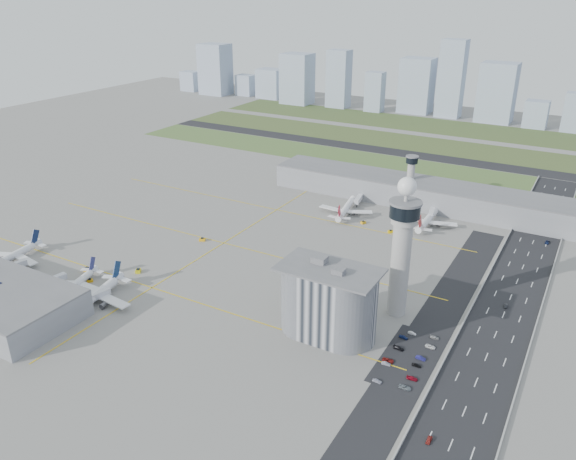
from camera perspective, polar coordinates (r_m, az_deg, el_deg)
The scene contains 62 objects.
ground at distance 283.15m, azimuth -3.53°, elevation -5.25°, with size 1000.00×1000.00×0.00m, color gray.
grass_strip_0 at distance 479.02m, azimuth 9.31°, elevation 6.77°, with size 480.00×50.00×0.08m, color #496B32.
grass_strip_1 at distance 547.49m, azimuth 12.18°, elevation 8.67°, with size 480.00×60.00×0.08m, color #435428.
grass_strip_2 at distance 622.19m, azimuth 14.56°, elevation 10.22°, with size 480.00×70.00×0.08m, color #3D5327.
runway at distance 512.56m, azimuth 10.82°, elevation 7.78°, with size 480.00×22.00×0.10m, color black.
highway at distance 248.33m, azimuth 19.79°, elevation -11.33°, with size 28.00×500.00×0.10m, color black.
barrier_left at distance 249.71m, azimuth 16.64°, elevation -10.50°, with size 0.60×500.00×1.20m, color #9E9E99.
barrier_right at distance 247.13m, azimuth 23.03°, elevation -11.93°, with size 0.60×500.00×1.20m, color #9E9E99.
landside_road at distance 243.76m, azimuth 13.49°, elevation -11.19°, with size 18.00×260.00×0.08m, color black.
parking_lot at distance 234.62m, azimuth 12.12°, elevation -12.57°, with size 20.00×44.00×0.10m, color black.
taxiway_line_h_0 at distance 285.20m, azimuth -13.65°, elevation -5.72°, with size 260.00×0.60×0.01m, color yellow.
taxiway_line_h_1 at distance 325.69m, azimuth -6.56°, elevation -1.32°, with size 260.00×0.60×0.01m, color yellow.
taxiway_line_h_2 at distance 371.49m, azimuth -1.14°, elevation 2.06°, with size 260.00×0.60×0.01m, color yellow.
taxiway_line_v at distance 325.69m, azimuth -6.56°, elevation -1.32°, with size 0.60×260.00×0.01m, color yellow.
control_tower at distance 245.99m, azimuth 11.51°, elevation -1.25°, with size 14.00×14.00×64.50m.
secondary_tower at distance 390.32m, azimuth 12.36°, elevation 5.52°, with size 8.60×8.60×31.90m.
admin_building at distance 236.65m, azimuth 4.11°, elevation -7.26°, with size 42.00×24.00×33.50m.
terminal_pier at distance 389.30m, azimuth 13.52°, elevation 3.66°, with size 210.00×32.00×15.80m.
airplane_near_a at distance 333.15m, azimuth -26.45°, elevation -2.11°, with size 41.82×35.55×11.71m, color white, non-canonical shape.
airplane_near_b at distance 291.17m, azimuth -20.98°, elevation -4.91°, with size 36.92×31.38×10.34m, color white, non-canonical shape.
airplane_near_c at distance 275.53m, azimuth -19.33°, elevation -6.04°, with size 45.53×38.70×12.75m, color white, non-canonical shape.
airplane_far_a at distance 365.95m, azimuth 5.93°, elevation 2.57°, with size 41.60×35.36×11.65m, color white, non-canonical shape.
airplane_far_b at distance 358.00m, azimuth 14.11°, elevation 1.51°, with size 43.18×36.70×12.09m, color white, non-canonical shape.
jet_bridge_near_0 at distance 319.24m, azimuth -27.24°, elevation -3.96°, with size 14.00×3.00×5.70m, color silver, non-canonical shape.
jet_bridge_near_1 at distance 296.24m, azimuth -23.95°, elevation -5.43°, with size 14.00×3.00×5.70m, color silver, non-canonical shape.
jet_bridge_near_2 at distance 274.60m, azimuth -20.11°, elevation -7.11°, with size 14.00×3.00×5.70m, color silver, non-canonical shape.
jet_bridge_far_0 at distance 388.19m, azimuth 7.40°, elevation 3.29°, with size 14.00×3.00×5.70m, color silver, non-canonical shape.
jet_bridge_far_1 at distance 373.63m, azimuth 14.47°, elevation 1.89°, with size 14.00×3.00×5.70m, color silver, non-canonical shape.
tug_0 at distance 310.75m, azimuth -19.73°, elevation -3.73°, with size 2.41×3.50×2.03m, color #F2AB17, non-canonical shape.
tug_1 at distance 299.03m, azimuth -19.49°, elevation -4.84°, with size 2.02×2.94×1.71m, color orange, non-canonical shape.
tug_2 at distance 301.07m, azimuth -14.98°, elevation -4.00°, with size 2.46×3.58×2.08m, color yellow, non-canonical shape.
tug_3 at distance 329.72m, azimuth -8.70°, elevation -0.93°, with size 2.36×3.43×1.99m, color #EFA90F, non-canonical shape.
tug_4 at distance 352.69m, azimuth 7.66°, elevation 0.79°, with size 2.16×3.14×1.82m, color #EDA813, non-canonical shape.
tug_5 at distance 342.41m, azimuth 10.38°, elevation -0.12°, with size 2.02×2.94×1.71m, color #EDBB00, non-canonical shape.
car_lot_0 at distance 219.97m, azimuth 9.03°, elevation -14.90°, with size 1.48×3.68×1.25m, color #AEB1C2.
car_lot_1 at distance 228.96m, azimuth 9.92°, elevation -13.23°, with size 1.24×3.57×1.18m, color #9293A1.
car_lot_2 at distance 230.73m, azimuth 10.13°, elevation -12.90°, with size 2.14×4.63×1.29m, color maroon.
car_lot_3 at distance 238.25m, azimuth 11.17°, elevation -11.68°, with size 1.83×4.50×1.31m, color black.
car_lot_4 at distance 245.10m, azimuth 11.66°, elevation -10.61°, with size 1.56×3.87×1.32m, color navy.
car_lot_5 at distance 248.43m, azimuth 12.48°, elevation -10.21°, with size 1.19×3.41×1.13m, color white.
car_lot_6 at distance 218.80m, azimuth 11.79°, elevation -15.38°, with size 2.11×4.59×1.27m, color gray.
car_lot_7 at distance 223.57m, azimuth 12.50°, elevation -14.50°, with size 1.73×4.24×1.23m, color maroon.
car_lot_8 at distance 230.41m, azimuth 12.93°, elevation -13.24°, with size 1.47×3.65×1.24m, color black.
car_lot_9 at distance 234.49m, azimuth 13.33°, elevation -12.54°, with size 1.39×3.98×1.31m, color navy.
car_lot_10 at distance 241.97m, azimuth 14.26°, elevation -11.41°, with size 1.94×4.21×1.17m, color white.
car_lot_11 at distance 247.96m, azimuth 14.67°, elevation -10.52°, with size 1.55×3.81×1.11m, color #949494.
car_hw_0 at distance 200.42m, azimuth 14.13°, elevation -19.98°, with size 1.52×3.78×1.29m, color maroon.
car_hw_1 at distance 280.04m, azimuth 21.25°, elevation -7.20°, with size 1.33×3.82×1.26m, color #232427.
car_hw_2 at distance 355.84m, azimuth 24.83°, elevation -1.14°, with size 2.16×4.69×1.30m, color #13204D.
car_hw_4 at distance 408.83m, azimuth 23.85°, elevation 2.11°, with size 1.29×3.22×1.10m, color gray.
skyline_bldg_0 at distance 821.76m, azimuth -9.85°, elevation 14.68°, with size 24.05×19.24×26.50m, color #9EADC1.
skyline_bldg_1 at distance 787.33m, azimuth -7.40°, elevation 15.89°, with size 37.63×30.10×65.60m, color #9EADC1.
skyline_bldg_2 at distance 777.31m, azimuth -4.31°, elevation 14.46°, with size 22.81×18.25×26.79m, color #9EADC1.
skyline_bldg_3 at distance 756.84m, azimuth -1.76°, elevation 14.66°, with size 32.30×25.84×36.93m, color #9EADC1.
skyline_bldg_4 at distance 717.35m, azimuth 0.93°, elevation 15.11°, with size 35.81×28.65×60.36m, color #9EADC1.
skyline_bldg_5 at distance 696.56m, azimuth 5.18°, elevation 15.04°, with size 25.49×20.39×66.89m, color #9EADC1.
skyline_bldg_6 at distance 678.44m, azimuth 8.81°, elevation 13.71°, with size 20.04×16.03×45.20m, color #9EADC1.
skyline_bldg_7 at distance 680.92m, azimuth 12.95°, elevation 14.12°, with size 35.76×28.61×61.22m, color #9EADC1.
skyline_bldg_8 at distance 663.62m, azimuth 16.27°, elevation 14.52°, with size 26.33×21.06×83.39m, color #9EADC1.
skyline_bldg_9 at distance 656.00m, azimuth 20.47°, elevation 12.95°, with size 36.96×29.57×62.11m, color #9EADC1.
skyline_bldg_10 at distance 644.90m, azimuth 23.89°, elevation 10.70°, with size 23.01×18.41×27.75m, color #9EADC1.
skyline_bldg_11 at distance 640.95m, azimuth 27.08°, elevation 10.59°, with size 20.22×16.18×38.97m, color #9EADC1.
Camera 1 is at (137.91, -206.11, 136.65)m, focal length 35.00 mm.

